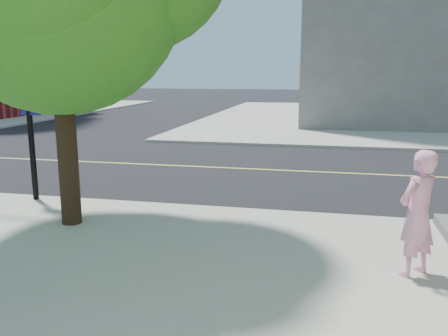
# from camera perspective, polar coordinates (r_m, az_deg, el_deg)

# --- Properties ---
(ground) EXTENTS (140.00, 140.00, 0.00)m
(ground) POSITION_cam_1_polar(r_m,az_deg,el_deg) (11.64, -21.43, -3.65)
(ground) COLOR black
(ground) RESTS_ON ground
(road_ew) EXTENTS (140.00, 9.00, 0.01)m
(road_ew) POSITION_cam_1_polar(r_m,az_deg,el_deg) (15.47, -12.24, 0.54)
(road_ew) COLOR black
(road_ew) RESTS_ON ground
(sidewalk_ne) EXTENTS (29.00, 25.00, 0.12)m
(sidewalk_ne) POSITION_cam_1_polar(r_m,az_deg,el_deg) (31.73, 25.39, 5.33)
(sidewalk_ne) COLOR #ACAA98
(sidewalk_ne) RESTS_ON ground
(man_on_phone) EXTENTS (0.75, 0.75, 1.76)m
(man_on_phone) POSITION_cam_1_polar(r_m,az_deg,el_deg) (6.96, 22.31, -5.12)
(man_on_phone) COLOR pink
(man_on_phone) RESTS_ON sidewalk_se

